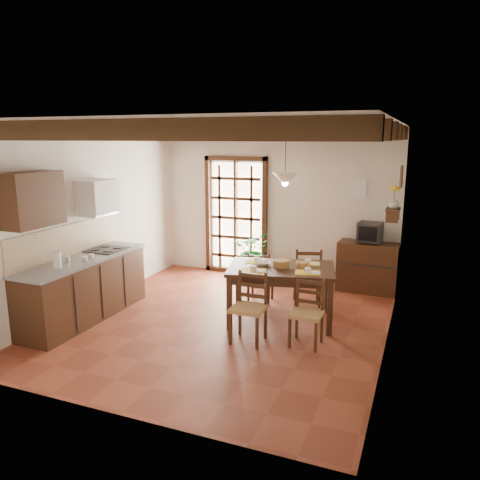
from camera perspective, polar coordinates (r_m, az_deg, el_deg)
The scene contains 25 objects.
ground_plane at distance 6.89m, azimuth -2.03°, elevation -9.99°, with size 5.00×5.00×0.00m, color brown.
room_shell at distance 6.42m, azimuth -2.16°, elevation 5.17°, with size 4.52×5.02×2.81m.
ceiling_beams at distance 6.37m, azimuth -2.22°, elevation 12.99°, with size 4.50×4.34×0.20m.
french_door at distance 9.05m, azimuth -0.50°, elevation 3.19°, with size 1.26×0.11×2.32m.
kitchen_counter at distance 7.25m, azimuth -18.42°, elevation -5.52°, with size 0.64×2.25×1.38m.
upper_cabinet at distance 6.54m, azimuth -23.98°, elevation 4.54°, with size 0.35×0.80×0.70m, color #351E11.
range_hood at distance 7.46m, azimuth -16.94°, elevation 5.01°, with size 0.38×0.60×0.54m.
counter_items at distance 7.18m, azimuth -18.22°, elevation -1.63°, with size 0.50×1.43×0.25m.
dining_table at distance 6.74m, azimuth 5.04°, elevation -4.15°, with size 1.68×1.28×0.81m.
chair_near_left at distance 6.19m, azimuth 1.05°, elevation -9.77°, with size 0.43×0.41×0.92m.
chair_near_right at distance 6.15m, azimuth 8.10°, elevation -10.23°, with size 0.40×0.39×0.85m.
chair_far_left at distance 7.63m, azimuth 2.49°, elevation -5.62°, with size 0.43×0.41×0.84m.
chair_far_right at distance 7.59m, azimuth 8.18°, elevation -5.62°, with size 0.54×0.53×0.94m.
table_setting at distance 6.69m, azimuth 5.07°, elevation -2.53°, with size 1.09×0.73×0.10m.
table_bowl at distance 6.78m, azimuth 2.83°, elevation -2.88°, with size 0.22×0.22×0.05m, color white.
sideboard at distance 8.38m, azimuth 15.32°, elevation -3.21°, with size 1.01×0.46×0.86m, color #351E11.
crt_tv at distance 8.24m, azimuth 15.56°, elevation 0.94°, with size 0.42×0.39×0.33m.
fuse_box at distance 8.42m, azimuth 14.31°, elevation 6.06°, with size 0.25×0.03×0.32m, color white.
plant_pot at distance 8.90m, azimuth 1.58°, elevation -4.02°, with size 0.34×0.34×0.21m, color maroon.
potted_plant at distance 8.78m, azimuth 1.59°, elevation -1.14°, with size 1.74×1.49×1.94m, color #144C19.
wall_shelf at distance 7.52m, azimuth 18.15°, elevation 3.27°, with size 0.20×0.42×0.20m.
shelf_vase at distance 7.50m, azimuth 18.22°, elevation 4.32°, with size 0.15×0.15×0.15m, color #B2BFB2.
shelf_flowers at distance 7.48m, azimuth 18.33°, elevation 5.90°, with size 0.14×0.14×0.36m.
framed_picture at distance 7.46m, azimuth 19.07°, elevation 7.32°, with size 0.03×0.32×0.32m.
pendant_lamp at distance 6.58m, azimuth 5.52°, elevation 7.59°, with size 0.36×0.36×0.84m.
Camera 1 is at (2.58, -5.83, 2.62)m, focal length 35.00 mm.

